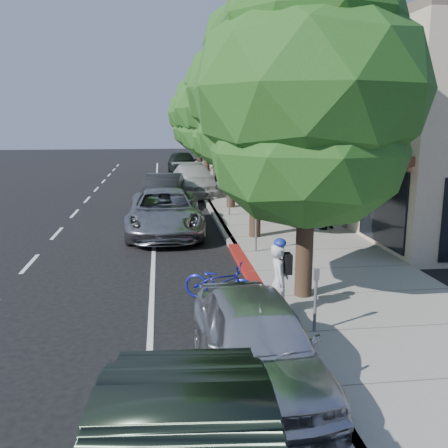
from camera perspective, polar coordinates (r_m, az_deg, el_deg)
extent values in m
plane|color=black|center=(13.56, 2.94, -5.99)|extent=(120.00, 120.00, 0.00)
cube|color=gray|center=(21.60, 5.21, 0.94)|extent=(4.60, 56.00, 0.15)
cube|color=#9E998E|center=(21.23, -0.87, 0.79)|extent=(0.30, 56.00, 0.15)
cube|color=maroon|center=(14.48, 2.24, -4.51)|extent=(0.32, 4.00, 0.15)
cube|color=beige|center=(32.94, 14.18, 10.39)|extent=(10.00, 36.00, 7.00)
cylinder|color=black|center=(11.52, 9.18, -2.38)|extent=(0.40, 0.40, 2.71)
ellipsoid|color=#174916|center=(11.19, 9.55, 8.23)|extent=(4.39, 4.39, 3.51)
ellipsoid|color=#174916|center=(11.19, 9.78, 14.96)|extent=(5.17, 5.17, 4.13)
ellipsoid|color=#174916|center=(11.35, 10.05, 21.99)|extent=(3.88, 3.88, 3.10)
cylinder|color=black|center=(17.22, 3.59, 2.81)|extent=(0.40, 0.40, 2.90)
ellipsoid|color=#174916|center=(17.01, 3.69, 10.40)|extent=(4.13, 4.13, 3.30)
ellipsoid|color=#174916|center=(17.03, 3.76, 15.14)|extent=(4.86, 4.86, 3.89)
ellipsoid|color=#174916|center=(17.18, 3.83, 20.11)|extent=(3.64, 3.64, 2.91)
cylinder|color=black|center=(23.10, 0.79, 4.82)|extent=(0.40, 0.40, 2.63)
ellipsoid|color=#174916|center=(22.94, 0.81, 9.96)|extent=(3.67, 3.67, 2.94)
ellipsoid|color=#174916|center=(22.93, 0.82, 13.16)|extent=(4.32, 4.32, 3.46)
ellipsoid|color=#174916|center=(23.00, 0.83, 16.53)|extent=(3.24, 3.24, 2.59)
cylinder|color=black|center=(29.02, -0.88, 6.32)|extent=(0.40, 0.40, 2.68)
ellipsoid|color=#174916|center=(28.89, -0.89, 10.48)|extent=(4.21, 4.21, 3.36)
ellipsoid|color=#174916|center=(28.88, -0.90, 13.06)|extent=(4.95, 4.95, 3.96)
ellipsoid|color=#174916|center=(28.95, -0.91, 15.79)|extent=(3.71, 3.71, 2.97)
cylinder|color=black|center=(34.96, -1.98, 7.22)|extent=(0.40, 0.40, 2.63)
ellipsoid|color=#174916|center=(34.86, -2.01, 10.60)|extent=(4.07, 4.07, 3.26)
ellipsoid|color=#174916|center=(34.85, -2.02, 12.70)|extent=(4.79, 4.79, 3.83)
ellipsoid|color=#174916|center=(34.90, -2.04, 14.92)|extent=(3.59, 3.59, 2.87)
cylinder|color=black|center=(40.92, -2.77, 7.90)|extent=(0.40, 0.40, 2.64)
ellipsoid|color=#174916|center=(40.83, -2.80, 10.80)|extent=(4.49, 4.49, 3.59)
ellipsoid|color=#174916|center=(40.83, -2.82, 12.60)|extent=(5.28, 5.28, 4.22)
ellipsoid|color=#174916|center=(40.87, -2.84, 14.50)|extent=(3.96, 3.96, 3.17)
imported|color=silver|center=(10.57, 6.30, -6.60)|extent=(0.47, 0.65, 1.65)
imported|color=#161D9B|center=(11.68, -0.50, -6.61)|extent=(1.83, 1.27, 0.91)
imported|color=#9D9CA1|center=(18.51, -6.79, 1.37)|extent=(2.73, 5.84, 1.62)
imported|color=black|center=(24.35, -6.94, 3.82)|extent=(2.26, 4.90, 1.56)
imported|color=silver|center=(28.04, -3.52, 5.06)|extent=(2.62, 5.86, 1.67)
imported|color=black|center=(39.13, -4.76, 7.02)|extent=(2.40, 5.20, 1.73)
imported|color=silver|center=(8.11, 3.76, -13.22)|extent=(1.94, 4.35, 1.45)
imported|color=black|center=(18.82, 11.46, 1.84)|extent=(0.98, 0.92, 1.61)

